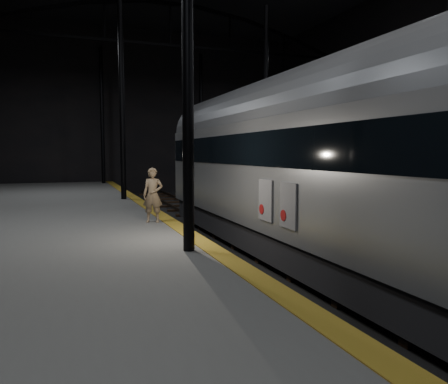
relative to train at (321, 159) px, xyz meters
name	(u,v)px	position (x,y,z in m)	size (l,w,h in m)	color
ground	(264,246)	(0.00, 3.50, -3.07)	(44.00, 44.00, 0.00)	black
platform_left	(29,248)	(-7.50, 3.50, -2.57)	(9.00, 43.80, 1.00)	#595856
platform_right	(432,221)	(7.50, 3.50, -2.57)	(9.00, 43.80, 1.00)	#595856
tactile_strip	(173,223)	(-3.25, 3.50, -2.07)	(0.50, 43.80, 0.01)	olive
track	(264,244)	(0.00, 3.50, -3.01)	(2.40, 43.00, 0.24)	#3F3328
train	(321,159)	(0.00, 0.00, 0.00)	(3.09, 20.62, 5.51)	#A1A4A9
woman	(153,195)	(-3.80, 3.88, -1.19)	(0.65, 0.42, 1.77)	#907658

